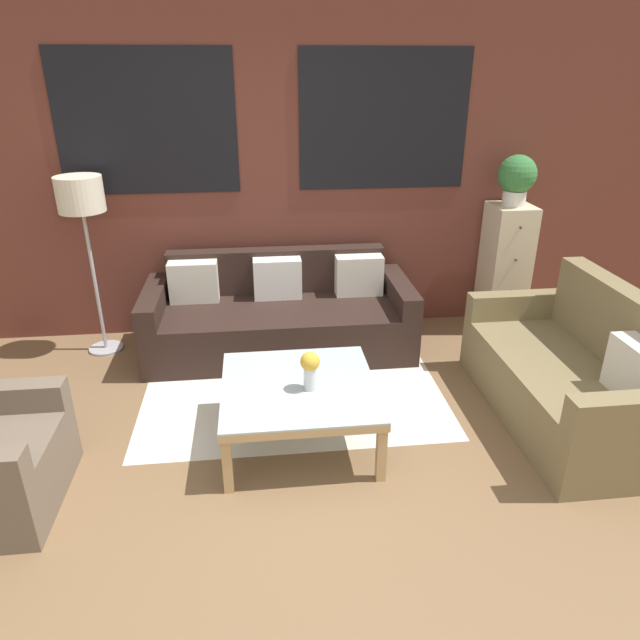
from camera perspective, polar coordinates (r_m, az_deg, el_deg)
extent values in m
plane|color=brown|center=(3.29, -2.65, -18.18)|extent=(16.00, 16.00, 0.00)
cube|color=brown|center=(4.94, -5.08, 14.58)|extent=(8.40, 0.08, 2.80)
cube|color=black|center=(4.91, -16.99, 18.35)|extent=(1.40, 0.01, 1.10)
cube|color=black|center=(4.96, 6.45, 19.23)|extent=(1.40, 0.01, 1.10)
cube|color=silver|center=(4.26, -2.71, -7.15)|extent=(2.17, 1.48, 0.00)
cube|color=black|center=(4.70, -3.97, -1.25)|extent=(1.85, 0.72, 0.40)
cube|color=black|center=(5.03, -4.29, 2.85)|extent=(1.85, 0.16, 0.78)
cube|color=black|center=(4.81, -16.09, -0.41)|extent=(0.16, 0.88, 0.58)
cube|color=black|center=(4.88, 7.82, 0.70)|extent=(0.16, 0.88, 0.58)
cube|color=silver|center=(4.85, -12.52, 3.74)|extent=(0.40, 0.16, 0.34)
cube|color=white|center=(4.82, -4.27, 4.15)|extent=(0.40, 0.16, 0.34)
cube|color=silver|center=(4.89, 3.92, 4.47)|extent=(0.40, 0.16, 0.34)
cube|color=olive|center=(4.16, 21.93, -6.56)|extent=(0.64, 1.35, 0.42)
cube|color=olive|center=(4.25, 27.21, -3.08)|extent=(0.16, 1.35, 0.92)
cube|color=olive|center=(4.74, 18.95, -0.93)|extent=(0.80, 0.14, 0.62)
cube|color=olive|center=(3.63, 28.66, -10.86)|extent=(0.80, 0.14, 0.62)
cube|color=silver|center=(3.78, 29.13, -4.60)|extent=(0.16, 0.40, 0.34)
cube|color=#6B5B4C|center=(3.87, -29.25, -9.30)|extent=(0.80, 0.14, 0.56)
cube|color=silver|center=(3.55, -2.15, -6.55)|extent=(0.95, 0.95, 0.01)
cube|color=tan|center=(3.19, -1.49, -11.13)|extent=(0.95, 0.05, 0.05)
cube|color=tan|center=(3.95, -2.67, -3.63)|extent=(0.95, 0.05, 0.05)
cube|color=tan|center=(3.56, -9.42, -7.31)|extent=(0.05, 0.95, 0.05)
cube|color=tan|center=(3.62, 5.00, -6.53)|extent=(0.05, 0.95, 0.05)
cube|color=tan|center=(3.30, -9.26, -13.84)|extent=(0.06, 0.05, 0.40)
cube|color=tan|center=(3.36, 6.15, -12.88)|extent=(0.05, 0.05, 0.40)
cube|color=tan|center=(4.02, -8.85, -6.20)|extent=(0.06, 0.06, 0.40)
cube|color=tan|center=(4.07, 3.55, -5.55)|extent=(0.05, 0.06, 0.40)
cylinder|color=#B2B2B7|center=(5.19, -20.58, -2.65)|extent=(0.28, 0.28, 0.02)
cylinder|color=#B2B2B7|center=(4.96, -21.57, 3.47)|extent=(0.03, 0.03, 1.16)
cylinder|color=beige|center=(4.78, -22.89, 11.53)|extent=(0.35, 0.35, 0.27)
cube|color=beige|center=(5.35, 17.94, 4.97)|extent=(0.35, 0.39, 1.12)
sphere|color=#38332D|center=(5.06, 19.44, 8.72)|extent=(0.02, 0.02, 0.02)
sphere|color=#38332D|center=(5.13, 19.01, 5.71)|extent=(0.02, 0.02, 0.02)
sphere|color=#38332D|center=(5.22, 18.59, 2.79)|extent=(0.02, 0.02, 0.02)
sphere|color=#38332D|center=(5.33, 18.20, -0.03)|extent=(0.02, 0.02, 0.02)
cylinder|color=silver|center=(5.19, 18.83, 11.47)|extent=(0.19, 0.19, 0.12)
sphere|color=#387A3D|center=(5.15, 19.12, 13.60)|extent=(0.32, 0.32, 0.32)
cylinder|color=silver|center=(3.46, -0.99, -5.86)|extent=(0.08, 0.08, 0.15)
sphere|color=gold|center=(3.40, -1.01, -4.18)|extent=(0.12, 0.12, 0.12)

